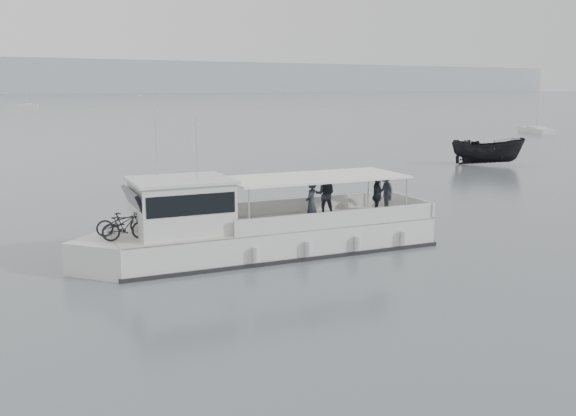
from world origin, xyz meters
TOP-DOWN VIEW (x-y plane):
  - ground at (0.00, 0.00)m, footprint 1400.00×1400.00m
  - tour_boat at (4.06, 0.09)m, footprint 13.52×4.84m
  - dark_motorboat at (32.75, 14.21)m, footprint 5.55×5.11m

SIDE VIEW (x-z plane):
  - ground at x=0.00m, z-range 0.00..0.00m
  - tour_boat at x=4.06m, z-range -1.89..3.74m
  - dark_motorboat at x=32.75m, z-range 0.00..2.13m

